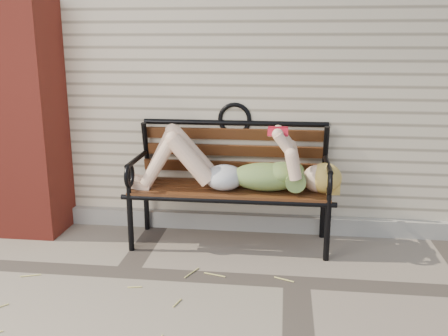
# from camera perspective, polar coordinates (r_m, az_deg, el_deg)

# --- Properties ---
(ground) EXTENTS (80.00, 80.00, 0.00)m
(ground) POSITION_cam_1_polar(r_m,az_deg,el_deg) (3.66, 8.29, -12.79)
(ground) COLOR #746559
(ground) RESTS_ON ground
(house_wall) EXTENTS (8.00, 4.00, 3.00)m
(house_wall) POSITION_cam_1_polar(r_m,az_deg,el_deg) (6.26, 8.29, 12.75)
(house_wall) COLOR beige
(house_wall) RESTS_ON ground
(foundation_strip) EXTENTS (8.00, 0.10, 0.15)m
(foundation_strip) POSITION_cam_1_polar(r_m,az_deg,el_deg) (4.52, 8.10, -6.34)
(foundation_strip) COLOR #A19A91
(foundation_strip) RESTS_ON ground
(brick_pillar) EXTENTS (0.50, 0.50, 2.00)m
(brick_pillar) POSITION_cam_1_polar(r_m,az_deg,el_deg) (4.61, -21.40, 5.13)
(brick_pillar) COLOR maroon
(brick_pillar) RESTS_ON ground
(garden_bench) EXTENTS (1.77, 0.71, 1.15)m
(garden_bench) POSITION_cam_1_polar(r_m,az_deg,el_deg) (4.16, 0.86, 0.19)
(garden_bench) COLOR black
(garden_bench) RESTS_ON ground
(reading_woman) EXTENTS (1.67, 0.38, 0.53)m
(reading_woman) POSITION_cam_1_polar(r_m,az_deg,el_deg) (4.01, 0.85, 0.23)
(reading_woman) COLOR #0A3D47
(reading_woman) RESTS_ON ground
(straw_scatter) EXTENTS (2.98, 1.69, 0.01)m
(straw_scatter) POSITION_cam_1_polar(r_m,az_deg,el_deg) (3.22, -16.16, -17.21)
(straw_scatter) COLOR #DDCE6C
(straw_scatter) RESTS_ON ground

